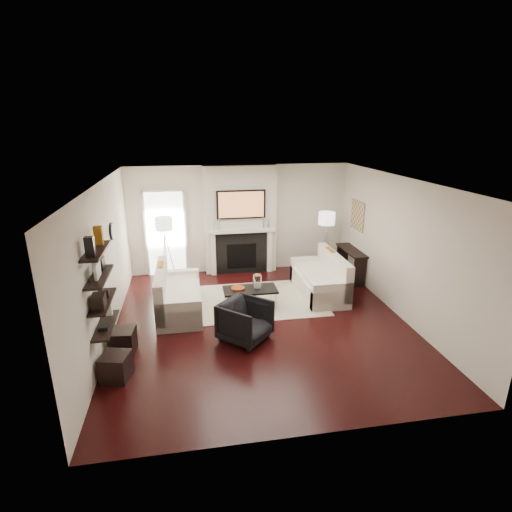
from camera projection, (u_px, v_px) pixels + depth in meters
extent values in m
plane|color=black|center=(261.00, 322.00, 7.70)|extent=(6.00, 6.00, 0.00)
plane|color=white|center=(262.00, 181.00, 6.85)|extent=(6.00, 6.00, 0.00)
plane|color=silver|center=(240.00, 219.00, 10.08)|extent=(5.50, 0.00, 5.50)
plane|color=silver|center=(311.00, 338.00, 4.47)|extent=(5.50, 0.00, 5.50)
plane|color=silver|center=(104.00, 264.00, 6.83)|extent=(0.00, 6.00, 6.00)
plane|color=silver|center=(401.00, 248.00, 7.72)|extent=(0.00, 6.00, 6.00)
cube|color=silver|center=(240.00, 220.00, 9.97)|extent=(1.80, 0.25, 2.70)
cube|color=black|center=(242.00, 253.00, 10.10)|extent=(1.30, 0.02, 1.04)
cube|color=black|center=(242.00, 256.00, 10.12)|extent=(0.75, 0.02, 0.65)
cube|color=white|center=(213.00, 254.00, 9.95)|extent=(0.12, 0.08, 1.10)
cube|color=white|center=(270.00, 251.00, 10.18)|extent=(0.12, 0.08, 1.10)
cube|color=white|center=(242.00, 231.00, 9.86)|extent=(1.70, 0.18, 0.07)
cube|color=black|center=(241.00, 204.00, 9.68)|extent=(1.20, 0.06, 0.70)
cube|color=#BF723F|center=(241.00, 205.00, 9.65)|extent=(1.10, 0.00, 0.62)
cylinder|color=silver|center=(219.00, 225.00, 9.73)|extent=(0.04, 0.04, 0.30)
cylinder|color=silver|center=(214.00, 226.00, 9.71)|extent=(0.04, 0.04, 0.24)
cylinder|color=silver|center=(263.00, 223.00, 9.91)|extent=(0.04, 0.04, 0.30)
cylinder|color=silver|center=(268.00, 224.00, 9.94)|extent=(0.04, 0.04, 0.24)
cube|color=white|center=(166.00, 234.00, 9.86)|extent=(0.90, 0.02, 2.10)
cube|color=white|center=(146.00, 235.00, 9.76)|extent=(0.06, 0.06, 2.16)
cube|color=white|center=(186.00, 233.00, 9.92)|extent=(0.06, 0.06, 2.16)
cube|color=white|center=(163.00, 191.00, 9.50)|extent=(1.02, 0.06, 0.06)
cube|color=#B6AF95|center=(261.00, 300.00, 8.67)|extent=(2.60, 2.00, 0.01)
cube|color=silver|center=(180.00, 302.00, 8.08)|extent=(0.85, 1.80, 0.42)
cube|color=silver|center=(162.00, 289.00, 7.92)|extent=(0.18, 1.80, 0.80)
cube|color=silver|center=(179.00, 316.00, 7.29)|extent=(0.85, 0.18, 0.60)
cube|color=silver|center=(180.00, 283.00, 8.81)|extent=(0.85, 0.18, 0.60)
cube|color=silver|center=(181.00, 290.00, 8.00)|extent=(0.63, 1.44, 0.10)
cube|color=#A16013|center=(162.00, 274.00, 8.14)|extent=(0.10, 0.42, 0.42)
cube|color=black|center=(160.00, 285.00, 7.58)|extent=(0.10, 0.40, 0.40)
cube|color=silver|center=(319.00, 285.00, 8.91)|extent=(0.85, 1.80, 0.42)
cube|color=silver|center=(334.00, 271.00, 8.87)|extent=(0.18, 1.80, 0.80)
cube|color=silver|center=(332.00, 296.00, 8.13)|extent=(0.85, 0.18, 0.60)
cube|color=silver|center=(308.00, 269.00, 9.64)|extent=(0.85, 0.18, 0.60)
cube|color=silver|center=(317.00, 275.00, 8.82)|extent=(0.63, 1.44, 0.10)
cube|color=#A16013|center=(330.00, 258.00, 9.08)|extent=(0.10, 0.42, 0.42)
cube|color=black|center=(339.00, 267.00, 8.53)|extent=(0.10, 0.40, 0.40)
cube|color=black|center=(250.00, 290.00, 8.19)|extent=(1.10, 0.55, 0.04)
cylinder|color=silver|center=(227.00, 305.00, 7.97)|extent=(0.02, 0.02, 0.38)
cylinder|color=silver|center=(276.00, 302.00, 8.14)|extent=(0.02, 0.02, 0.38)
cylinder|color=silver|center=(225.00, 296.00, 8.38)|extent=(0.02, 0.02, 0.38)
cylinder|color=silver|center=(272.00, 293.00, 8.55)|extent=(0.02, 0.02, 0.38)
cylinder|color=white|center=(257.00, 282.00, 8.17)|extent=(0.18, 0.18, 0.31)
cylinder|color=white|center=(257.00, 285.00, 8.19)|extent=(0.09, 0.09, 0.13)
cylinder|color=#9E3C1A|center=(238.00, 288.00, 8.14)|extent=(0.28, 0.28, 0.05)
imported|color=black|center=(245.00, 319.00, 6.97)|extent=(1.04, 1.05, 0.79)
cylinder|color=silver|center=(166.00, 258.00, 9.48)|extent=(0.02, 0.02, 1.20)
cylinder|color=white|center=(164.00, 224.00, 9.21)|extent=(0.40, 0.40, 0.30)
cylinder|color=silver|center=(171.00, 258.00, 9.49)|extent=(0.25, 0.02, 1.23)
cylinder|color=silver|center=(164.00, 257.00, 9.56)|extent=(0.14, 0.22, 1.23)
cylinder|color=silver|center=(164.00, 260.00, 9.38)|extent=(0.14, 0.22, 1.23)
cylinder|color=silver|center=(325.00, 251.00, 10.00)|extent=(0.02, 0.02, 1.20)
cylinder|color=white|center=(327.00, 218.00, 9.73)|extent=(0.40, 0.40, 0.30)
cylinder|color=silver|center=(329.00, 251.00, 10.01)|extent=(0.25, 0.02, 1.23)
cylinder|color=silver|center=(322.00, 250.00, 10.08)|extent=(0.14, 0.22, 1.23)
cylinder|color=silver|center=(324.00, 253.00, 9.90)|extent=(0.14, 0.22, 1.23)
cube|color=black|center=(352.00, 250.00, 9.64)|extent=(0.35, 1.20, 0.04)
cube|color=black|center=(360.00, 273.00, 9.25)|extent=(0.30, 0.04, 0.71)
cube|color=black|center=(342.00, 258.00, 10.28)|extent=(0.30, 0.04, 0.71)
cube|color=#A38451|center=(358.00, 215.00, 9.57)|extent=(0.03, 0.70, 0.70)
cube|color=black|center=(106.00, 325.00, 6.12)|extent=(0.25, 1.00, 0.03)
cube|color=black|center=(103.00, 301.00, 5.99)|extent=(0.25, 1.00, 0.04)
cube|color=black|center=(99.00, 277.00, 5.87)|extent=(0.25, 1.00, 0.04)
cube|color=black|center=(96.00, 251.00, 5.74)|extent=(0.25, 1.00, 0.04)
cube|color=black|center=(90.00, 247.00, 5.40)|extent=(0.12, 0.10, 0.28)
cube|color=#A16013|center=(98.00, 235.00, 5.94)|extent=(0.12, 0.10, 0.28)
cube|color=white|center=(97.00, 270.00, 5.76)|extent=(0.04, 0.30, 0.22)
cube|color=black|center=(102.00, 263.00, 6.11)|extent=(0.04, 0.22, 0.18)
cube|color=black|center=(99.00, 301.00, 5.73)|extent=(0.18, 0.25, 0.20)
cube|color=black|center=(104.00, 293.00, 6.10)|extent=(0.15, 0.12, 0.12)
cube|color=black|center=(104.00, 327.00, 5.99)|extent=(0.14, 0.20, 0.05)
cube|color=white|center=(109.00, 310.00, 6.39)|extent=(0.10, 0.10, 0.18)
cylinder|color=black|center=(112.00, 231.00, 7.56)|extent=(0.04, 0.34, 0.34)
cylinder|color=white|center=(113.00, 231.00, 7.57)|extent=(0.01, 0.29, 0.29)
cube|color=black|center=(123.00, 341.00, 6.65)|extent=(0.44, 0.44, 0.40)
cube|color=black|center=(116.00, 367.00, 5.94)|extent=(0.48, 0.48, 0.40)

